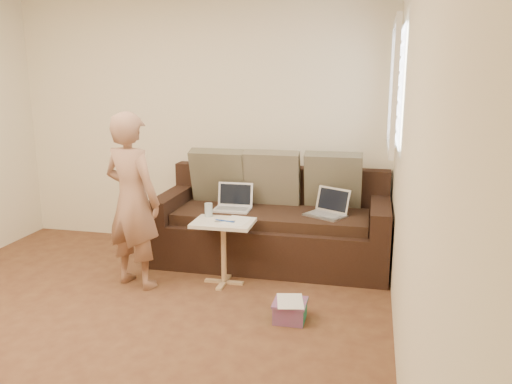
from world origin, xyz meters
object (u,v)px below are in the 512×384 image
striped_box (290,311)px  drinking_glass (209,210)px  person (132,201)px  laptop_silver (325,216)px  laptop_white (232,210)px  sofa (272,220)px  side_table (224,252)px

striped_box → drinking_glass: bearing=141.0°
person → drinking_glass: size_ratio=12.60×
laptop_silver → person: bearing=-126.2°
laptop_white → striped_box: laptop_white is taller
sofa → laptop_silver: sofa is taller
person → striped_box: (1.42, -0.37, -0.68)m
sofa → striped_box: size_ratio=8.94×
laptop_silver → drinking_glass: 1.08m
laptop_white → person: size_ratio=0.23×
person → striped_box: 1.62m
laptop_white → sofa: bearing=12.9°
sofa → laptop_silver: size_ratio=6.31×
laptop_silver → striped_box: laptop_silver is taller
side_table → drinking_glass: drinking_glass is taller
sofa → laptop_silver: (0.51, -0.10, 0.10)m
sofa → laptop_white: size_ratio=6.36×
person → side_table: size_ratio=2.67×
sofa → drinking_glass: sofa is taller
person → laptop_silver: bearing=-137.9°
laptop_white → striped_box: size_ratio=1.41×
laptop_white → drinking_glass: 0.44m
sofa → person: bearing=-142.0°
sofa → laptop_white: sofa is taller
drinking_glass → laptop_white: bearing=76.4°
laptop_silver → striped_box: 1.19m
sofa → laptop_white: bearing=-166.2°
side_table → laptop_white: bearing=97.3°
drinking_glass → striped_box: drinking_glass is taller
sofa → side_table: bearing=-116.4°
sofa → person: 1.37m
laptop_white → side_table: laptop_white is taller
sofa → laptop_silver: bearing=-11.3°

